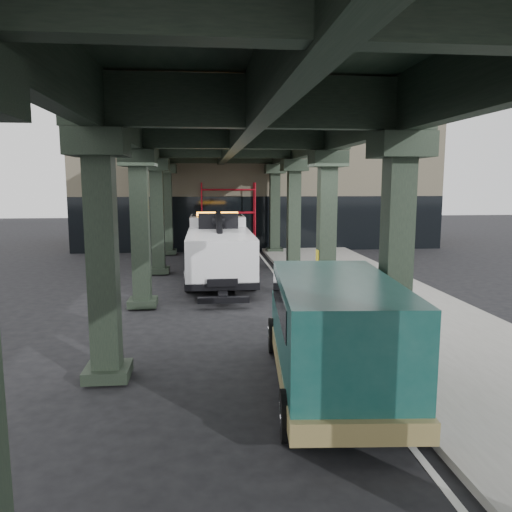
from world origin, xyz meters
TOP-DOWN VIEW (x-y plane):
  - ground at (0.00, 0.00)m, footprint 90.00×90.00m
  - sidewalk at (4.50, 2.00)m, footprint 5.00×40.00m
  - lane_stripe at (1.70, 2.00)m, footprint 0.12×38.00m
  - viaduct at (-0.40, 2.00)m, footprint 7.40×32.00m
  - building at (2.00, 20.00)m, footprint 22.00×10.00m
  - scaffolding at (0.00, 14.64)m, footprint 3.08×0.88m
  - tow_truck at (-0.80, 6.57)m, footprint 2.68×8.70m
  - towed_van at (0.99, -5.07)m, footprint 2.65×5.76m

SIDE VIEW (x-z plane):
  - ground at x=0.00m, z-range 0.00..0.00m
  - lane_stripe at x=1.70m, z-range 0.00..0.01m
  - sidewalk at x=4.50m, z-range 0.00..0.15m
  - towed_van at x=0.99m, z-range 0.09..2.36m
  - tow_truck at x=-0.80m, z-range -0.04..2.81m
  - scaffolding at x=0.00m, z-range 0.11..4.11m
  - building at x=2.00m, z-range 0.00..8.00m
  - viaduct at x=-0.40m, z-range 2.26..8.66m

